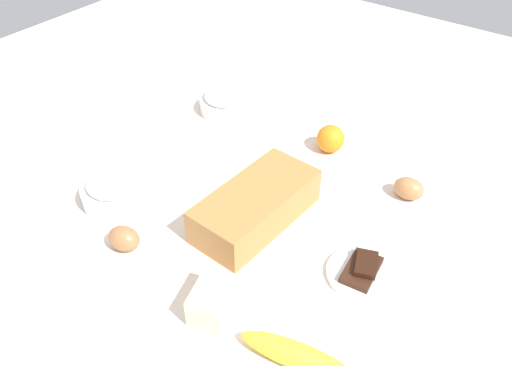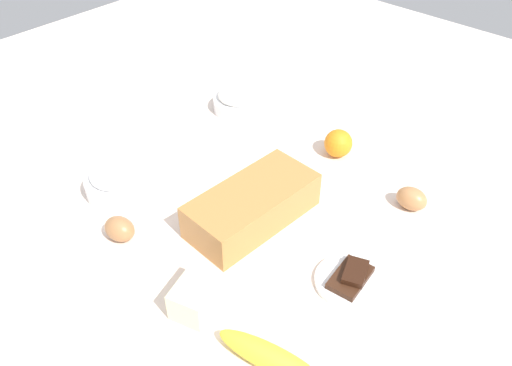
{
  "view_description": "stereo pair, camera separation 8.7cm",
  "coord_description": "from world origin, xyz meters",
  "px_view_note": "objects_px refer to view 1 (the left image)",
  "views": [
    {
      "loc": [
        -0.7,
        -0.52,
        0.76
      ],
      "look_at": [
        0.0,
        0.0,
        0.04
      ],
      "focal_mm": 36.59,
      "sensor_mm": 36.0,
      "label": 1
    },
    {
      "loc": [
        -0.64,
        -0.59,
        0.76
      ],
      "look_at": [
        0.0,
        0.0,
        0.04
      ],
      "focal_mm": 36.59,
      "sensor_mm": 36.0,
      "label": 2
    }
  ],
  "objects_px": {
    "sugar_bowl": "(115,189)",
    "egg_near_butter": "(409,188)",
    "butter_block": "(213,300)",
    "chocolate_plate": "(361,272)",
    "flour_bowl": "(225,101)",
    "orange_fruit": "(330,139)",
    "banana": "(296,355)",
    "egg_beside_bowl": "(124,238)",
    "loaf_pan": "(256,205)"
  },
  "relations": [
    {
      "from": "sugar_bowl",
      "to": "flour_bowl",
      "type": "bearing_deg",
      "value": 6.15
    },
    {
      "from": "loaf_pan",
      "to": "egg_near_butter",
      "type": "distance_m",
      "value": 0.34
    },
    {
      "from": "sugar_bowl",
      "to": "banana",
      "type": "distance_m",
      "value": 0.54
    },
    {
      "from": "sugar_bowl",
      "to": "orange_fruit",
      "type": "distance_m",
      "value": 0.52
    },
    {
      "from": "orange_fruit",
      "to": "chocolate_plate",
      "type": "relative_size",
      "value": 0.52
    },
    {
      "from": "loaf_pan",
      "to": "egg_beside_bowl",
      "type": "relative_size",
      "value": 4.31
    },
    {
      "from": "flour_bowl",
      "to": "loaf_pan",
      "type": "bearing_deg",
      "value": -132.44
    },
    {
      "from": "loaf_pan",
      "to": "chocolate_plate",
      "type": "xyz_separation_m",
      "value": [
        -0.0,
        -0.25,
        -0.03
      ]
    },
    {
      "from": "loaf_pan",
      "to": "sugar_bowl",
      "type": "height_order",
      "value": "loaf_pan"
    },
    {
      "from": "egg_beside_bowl",
      "to": "sugar_bowl",
      "type": "bearing_deg",
      "value": 54.72
    },
    {
      "from": "flour_bowl",
      "to": "egg_near_butter",
      "type": "xyz_separation_m",
      "value": [
        -0.04,
        -0.55,
        -0.01
      ]
    },
    {
      "from": "chocolate_plate",
      "to": "loaf_pan",
      "type": "bearing_deg",
      "value": 89.31
    },
    {
      "from": "sugar_bowl",
      "to": "egg_beside_bowl",
      "type": "height_order",
      "value": "sugar_bowl"
    },
    {
      "from": "loaf_pan",
      "to": "sugar_bowl",
      "type": "xyz_separation_m",
      "value": [
        -0.13,
        0.28,
        -0.01
      ]
    },
    {
      "from": "flour_bowl",
      "to": "sugar_bowl",
      "type": "relative_size",
      "value": 0.96
    },
    {
      "from": "flour_bowl",
      "to": "egg_beside_bowl",
      "type": "relative_size",
      "value": 2.09
    },
    {
      "from": "banana",
      "to": "sugar_bowl",
      "type": "bearing_deg",
      "value": 79.85
    },
    {
      "from": "flour_bowl",
      "to": "egg_beside_bowl",
      "type": "distance_m",
      "value": 0.54
    },
    {
      "from": "banana",
      "to": "egg_near_butter",
      "type": "distance_m",
      "value": 0.49
    },
    {
      "from": "sugar_bowl",
      "to": "egg_near_butter",
      "type": "relative_size",
      "value": 2.17
    },
    {
      "from": "egg_beside_bowl",
      "to": "chocolate_plate",
      "type": "distance_m",
      "value": 0.46
    },
    {
      "from": "loaf_pan",
      "to": "orange_fruit",
      "type": "distance_m",
      "value": 0.31
    },
    {
      "from": "flour_bowl",
      "to": "orange_fruit",
      "type": "relative_size",
      "value": 2.04
    },
    {
      "from": "flour_bowl",
      "to": "banana",
      "type": "xyz_separation_m",
      "value": [
        -0.53,
        -0.58,
        -0.01
      ]
    },
    {
      "from": "loaf_pan",
      "to": "egg_beside_bowl",
      "type": "bearing_deg",
      "value": 146.73
    },
    {
      "from": "egg_beside_bowl",
      "to": "loaf_pan",
      "type": "bearing_deg",
      "value": -36.28
    },
    {
      "from": "butter_block",
      "to": "chocolate_plate",
      "type": "xyz_separation_m",
      "value": [
        0.23,
        -0.17,
        -0.02
      ]
    },
    {
      "from": "banana",
      "to": "butter_block",
      "type": "height_order",
      "value": "butter_block"
    },
    {
      "from": "egg_beside_bowl",
      "to": "banana",
      "type": "bearing_deg",
      "value": -91.43
    },
    {
      "from": "loaf_pan",
      "to": "orange_fruit",
      "type": "xyz_separation_m",
      "value": [
        0.31,
        0.0,
        -0.01
      ]
    },
    {
      "from": "chocolate_plate",
      "to": "egg_near_butter",
      "type": "bearing_deg",
      "value": 5.31
    },
    {
      "from": "egg_beside_bowl",
      "to": "orange_fruit",
      "type": "bearing_deg",
      "value": -16.55
    },
    {
      "from": "egg_near_butter",
      "to": "chocolate_plate",
      "type": "xyz_separation_m",
      "value": [
        -0.26,
        -0.02,
        -0.01
      ]
    },
    {
      "from": "flour_bowl",
      "to": "egg_beside_bowl",
      "type": "height_order",
      "value": "flour_bowl"
    },
    {
      "from": "butter_block",
      "to": "flour_bowl",
      "type": "bearing_deg",
      "value": 37.49
    },
    {
      "from": "loaf_pan",
      "to": "chocolate_plate",
      "type": "bearing_deg",
      "value": -87.67
    },
    {
      "from": "flour_bowl",
      "to": "egg_near_butter",
      "type": "bearing_deg",
      "value": -94.15
    },
    {
      "from": "butter_block",
      "to": "egg_beside_bowl",
      "type": "relative_size",
      "value": 1.35
    },
    {
      "from": "banana",
      "to": "chocolate_plate",
      "type": "height_order",
      "value": "banana"
    },
    {
      "from": "egg_beside_bowl",
      "to": "egg_near_butter",
      "type": "bearing_deg",
      "value": -38.9
    },
    {
      "from": "sugar_bowl",
      "to": "egg_beside_bowl",
      "type": "distance_m",
      "value": 0.15
    },
    {
      "from": "flour_bowl",
      "to": "orange_fruit",
      "type": "xyz_separation_m",
      "value": [
        0.01,
        -0.32,
        0.0
      ]
    },
    {
      "from": "banana",
      "to": "egg_beside_bowl",
      "type": "relative_size",
      "value": 2.86
    },
    {
      "from": "chocolate_plate",
      "to": "banana",
      "type": "bearing_deg",
      "value": -179.73
    },
    {
      "from": "flour_bowl",
      "to": "orange_fruit",
      "type": "distance_m",
      "value": 0.32
    },
    {
      "from": "butter_block",
      "to": "chocolate_plate",
      "type": "distance_m",
      "value": 0.28
    },
    {
      "from": "flour_bowl",
      "to": "egg_near_butter",
      "type": "relative_size",
      "value": 2.08
    },
    {
      "from": "loaf_pan",
      "to": "butter_block",
      "type": "distance_m",
      "value": 0.24
    },
    {
      "from": "banana",
      "to": "butter_block",
      "type": "distance_m",
      "value": 0.17
    },
    {
      "from": "flour_bowl",
      "to": "chocolate_plate",
      "type": "distance_m",
      "value": 0.65
    }
  ]
}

